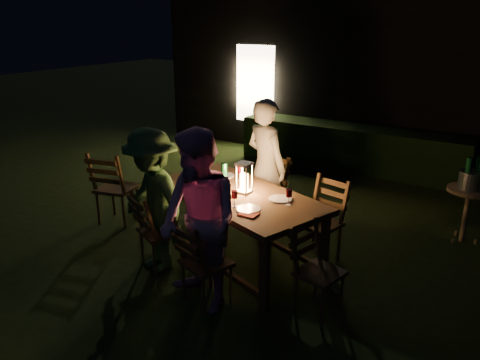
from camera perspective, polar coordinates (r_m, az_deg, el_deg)
The scene contains 29 objects.
garden_envelope at distance 10.93m, azimuth 20.40°, elevation 12.23°, with size 40.00×40.00×3.20m.
dining_table at distance 5.23m, azimuth -0.27°, elevation -2.40°, with size 2.27×1.65×0.85m.
chair_near_left at distance 5.39m, azimuth -9.79°, elevation -7.63°, with size 0.58×0.59×0.95m.
chair_near_right at distance 4.71m, azimuth -4.28°, elevation -11.63°, with size 0.55×0.57×0.95m.
chair_far_left at distance 6.18m, azimuth 2.75°, elevation -3.41°, with size 0.62×0.64×1.06m.
chair_far_right at distance 5.55m, azimuth 9.60°, elevation -6.65°, with size 0.55×0.57×1.00m.
chair_end at distance 4.65m, azimuth 9.42°, elevation -12.51°, with size 0.51×0.49×0.89m.
chair_spare at distance 6.62m, azimuth -14.79°, elevation -2.39°, with size 0.59×0.61×1.08m.
person_house_side at distance 6.02m, azimuth 3.18°, elevation 1.64°, with size 0.64×0.42×1.76m, color white.
person_opp_right at distance 4.41m, azimuth -5.01°, elevation -5.13°, with size 0.86×0.67×1.77m, color #C88ABE.
person_opp_left at distance 5.15m, azimuth -10.59°, elevation -2.60°, with size 1.05×0.60×1.62m, color #325D2E.
lantern at distance 5.14m, azimuth 0.51°, elevation 0.07°, with size 0.16×0.16×0.35m.
plate_far_left at distance 5.73m, azimuth -1.97°, elevation 0.55°, with size 0.25×0.25×0.01m, color white.
plate_near_left at distance 5.50m, azimuth -5.64°, elevation -0.38°, with size 0.25×0.25×0.01m, color white.
plate_far_right at distance 5.02m, azimuth 4.90°, elevation -2.32°, with size 0.25×0.25×0.01m, color white.
plate_near_right at distance 4.74m, azimuth 1.03°, elevation -3.56°, with size 0.25×0.25×0.01m, color white.
wineglass_a at distance 5.56m, azimuth 0.06°, elevation 0.81°, with size 0.06×0.06×0.18m, color #59070F, non-canonical shape.
wineglass_b at distance 5.66m, azimuth -5.77°, elevation 1.06°, with size 0.06×0.06×0.18m, color #59070F, non-canonical shape.
wineglass_c at distance 4.79m, azimuth -0.67°, elevation -2.30°, with size 0.06×0.06×0.18m, color #59070F, non-canonical shape.
wineglass_d at distance 4.85m, azimuth 5.96°, elevation -2.12°, with size 0.06×0.06×0.18m, color #59070F, non-canonical shape.
wineglass_e at distance 5.08m, azimuth -3.63°, elevation -1.05°, with size 0.06×0.06×0.18m, color silver, non-canonical shape.
bottle_table at distance 5.34m, azimuth -1.94°, elevation 0.61°, with size 0.07×0.07×0.28m, color #0F471E.
napkin_left at distance 5.13m, azimuth -4.12°, elevation -1.80°, with size 0.18×0.14×0.01m, color red.
napkin_right at distance 4.63m, azimuth 1.06°, elevation -4.19°, with size 0.18×0.14×0.01m, color red.
phone at distance 5.51m, azimuth -6.73°, elevation -0.39°, with size 0.14×0.07×0.01m, color black.
side_table at distance 6.41m, azimuth 26.12°, elevation -1.66°, with size 0.53×0.53×0.71m.
ice_bucket at distance 6.35m, azimuth 26.38°, elevation -0.02°, with size 0.30×0.30×0.22m, color #A5A8AD.
bottle_bucket_a at distance 6.30m, azimuth 25.96°, elevation 0.39°, with size 0.07×0.07×0.32m, color #0F471E.
bottle_bucket_b at distance 6.37m, azimuth 26.93°, elevation 0.43°, with size 0.07×0.07×0.32m, color #0F471E.
Camera 1 is at (2.15, -4.50, 2.70)m, focal length 35.00 mm.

